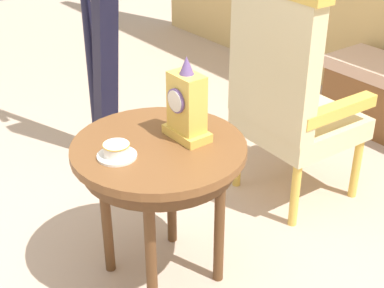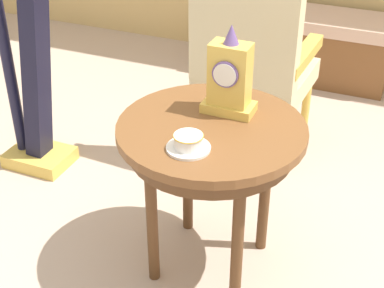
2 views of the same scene
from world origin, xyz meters
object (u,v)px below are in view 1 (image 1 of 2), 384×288
(mantel_clock, at_px, (186,106))
(harp, at_px, (100,36))
(armchair, at_px, (288,94))
(teacup_left, at_px, (117,151))
(side_table, at_px, (160,162))

(mantel_clock, bearing_deg, harp, 168.21)
(mantel_clock, relative_size, harp, 0.18)
(armchair, bearing_deg, teacup_left, -84.03)
(mantel_clock, height_order, harp, harp)
(armchair, xyz_separation_m, harp, (-0.93, -0.50, 0.16))
(teacup_left, xyz_separation_m, harp, (-1.03, 0.52, 0.07))
(mantel_clock, distance_m, armchair, 0.76)
(side_table, distance_m, teacup_left, 0.21)
(teacup_left, xyz_separation_m, mantel_clock, (0.03, 0.30, 0.11))
(teacup_left, relative_size, harp, 0.08)
(side_table, xyz_separation_m, armchair, (-0.12, 0.84, 0.02))
(mantel_clock, relative_size, armchair, 0.29)
(armchair, height_order, harp, harp)
(side_table, xyz_separation_m, teacup_left, (-0.01, -0.18, 0.10))
(side_table, height_order, mantel_clock, mantel_clock)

